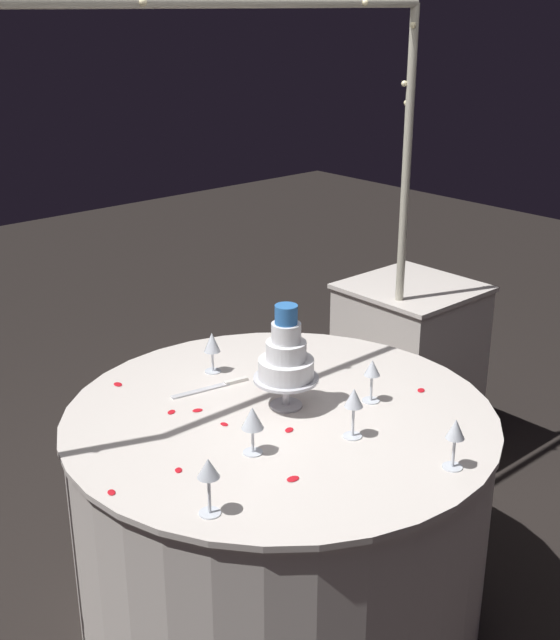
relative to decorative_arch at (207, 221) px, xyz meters
The scene contains 22 objects.
ground_plane 1.43m from the decorative_arch, 89.99° to the right, with size 12.00×12.00×0.00m, color black.
decorative_arch is the anchor object (origin of this frame).
main_table 1.05m from the decorative_arch, 89.99° to the right, with size 1.44×1.44×0.80m.
side_table 1.55m from the decorative_arch, ahead, with size 0.56×0.56×0.86m.
tiered_cake 0.53m from the decorative_arch, 81.98° to the right, with size 0.22×0.22×0.36m.
wine_glass_0 0.73m from the decorative_arch, 114.64° to the right, with size 0.07×0.07×0.15m.
wine_glass_1 0.75m from the decorative_arch, 60.25° to the right, with size 0.06×0.06×0.15m.
wine_glass_2 0.97m from the decorative_arch, 127.69° to the right, with size 0.06×0.06×0.17m.
wine_glass_3 0.79m from the decorative_arch, 84.20° to the right, with size 0.06×0.06×0.17m.
wine_glass_4 0.48m from the decorative_arch, 50.81° to the left, with size 0.06×0.06×0.15m.
wine_glass_5 1.08m from the decorative_arch, 81.14° to the right, with size 0.06×0.06×0.16m.
cake_knife 0.58m from the decorative_arch, 120.57° to the right, with size 0.29×0.07×0.01m.
rose_petal_0 0.75m from the decorative_arch, 96.80° to the right, with size 0.04×0.02×0.00m, color red.
rose_petal_1 0.64m from the decorative_arch, 138.23° to the right, with size 0.03×0.02×0.00m, color red.
rose_petal_2 0.67m from the decorative_arch, 148.36° to the left, with size 0.04×0.03×0.00m, color red.
rose_petal_3 0.98m from the decorative_arch, 148.08° to the right, with size 0.03×0.02×0.00m, color red.
rose_petal_4 0.61m from the decorative_arch, 66.48° to the right, with size 0.03×0.02×0.00m, color red.
rose_petal_5 0.95m from the decorative_arch, 49.86° to the right, with size 0.04×0.02×0.00m, color red.
rose_petal_6 0.65m from the decorative_arch, 154.65° to the right, with size 0.03×0.02×0.00m, color red.
rose_petal_7 0.94m from the decorative_arch, 109.19° to the right, with size 0.04×0.03×0.00m, color red.
rose_petal_8 0.68m from the decorative_arch, 121.21° to the right, with size 0.03×0.02×0.00m, color red.
rose_petal_9 0.86m from the decorative_arch, 136.10° to the right, with size 0.03×0.02×0.00m, color red.
Camera 1 is at (-1.62, -1.82, 2.07)m, focal length 46.22 mm.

